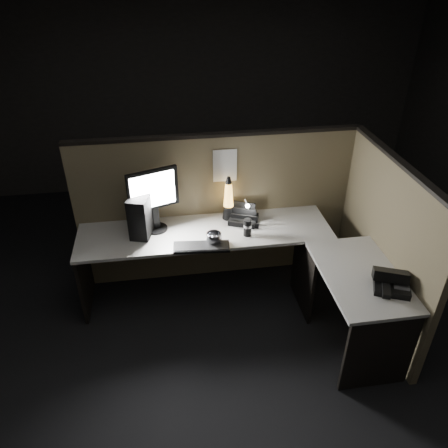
{
  "coord_description": "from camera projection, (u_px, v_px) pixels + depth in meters",
  "views": [
    {
      "loc": [
        -0.48,
        -2.7,
        2.91
      ],
      "look_at": [
        -0.01,
        0.35,
        0.95
      ],
      "focal_mm": 35.0,
      "sensor_mm": 36.0,
      "label": 1
    }
  ],
  "objects": [
    {
      "name": "desk_phone",
      "position": [
        391.0,
        282.0,
        3.27
      ],
      "size": [
        0.32,
        0.32,
        0.15
      ],
      "rotation": [
        0.0,
        0.0,
        -0.4
      ],
      "color": "black",
      "rests_on": "desk"
    },
    {
      "name": "organizer",
      "position": [
        243.0,
        217.0,
        4.09
      ],
      "size": [
        0.32,
        0.3,
        0.19
      ],
      "rotation": [
        0.0,
        0.0,
        -0.39
      ],
      "color": "black",
      "rests_on": "desk"
    },
    {
      "name": "mouse",
      "position": [
        221.0,
        245.0,
        3.76
      ],
      "size": [
        0.08,
        0.06,
        0.03
      ],
      "primitive_type": "ellipsoid",
      "rotation": [
        0.0,
        0.0,
        -0.06
      ],
      "color": "black",
      "rests_on": "desk"
    },
    {
      "name": "travel_mug",
      "position": [
        248.0,
        227.0,
        3.87
      ],
      "size": [
        0.07,
        0.07,
        0.16
      ],
      "primitive_type": "cylinder",
      "color": "black",
      "rests_on": "desk"
    },
    {
      "name": "partition_back",
      "position": [
        216.0,
        210.0,
        4.25
      ],
      "size": [
        2.66,
        0.06,
        1.5
      ],
      "primitive_type": "cube",
      "color": "brown",
      "rests_on": "ground"
    },
    {
      "name": "lava_lamp",
      "position": [
        228.0,
        202.0,
        4.06
      ],
      "size": [
        0.12,
        0.12,
        0.43
      ],
      "color": "black",
      "rests_on": "desk"
    },
    {
      "name": "pc_tower",
      "position": [
        143.0,
        212.0,
        3.87
      ],
      "size": [
        0.26,
        0.4,
        0.39
      ],
      "primitive_type": "cube",
      "rotation": [
        0.0,
        0.0,
        -0.28
      ],
      "color": "black",
      "rests_on": "desk"
    },
    {
      "name": "monitor",
      "position": [
        153.0,
        195.0,
        3.81
      ],
      "size": [
        0.44,
        0.21,
        0.59
      ],
      "rotation": [
        0.0,
        0.0,
        0.34
      ],
      "color": "black",
      "rests_on": "desk"
    },
    {
      "name": "floor",
      "position": [
        231.0,
        335.0,
        3.88
      ],
      "size": [
        6.0,
        6.0,
        0.0
      ],
      "primitive_type": "plane",
      "color": "black",
      "rests_on": "ground"
    },
    {
      "name": "steel_mug",
      "position": [
        214.0,
        238.0,
        3.77
      ],
      "size": [
        0.16,
        0.16,
        0.11
      ],
      "primitive_type": "imported",
      "rotation": [
        0.0,
        0.0,
        0.17
      ],
      "color": "silver",
      "rests_on": "desk"
    },
    {
      "name": "pinned_paper",
      "position": [
        225.0,
        166.0,
        3.98
      ],
      "size": [
        0.22,
        0.0,
        0.31
      ],
      "primitive_type": "cube",
      "color": "white",
      "rests_on": "partition_back"
    },
    {
      "name": "partition_right",
      "position": [
        384.0,
        246.0,
        3.73
      ],
      "size": [
        0.06,
        1.66,
        1.5
      ],
      "primitive_type": "cube",
      "color": "brown",
      "rests_on": "ground"
    },
    {
      "name": "clip_lamp",
      "position": [
        246.0,
        209.0,
        4.06
      ],
      "size": [
        0.04,
        0.16,
        0.21
      ],
      "color": "white",
      "rests_on": "desk"
    },
    {
      "name": "figurine",
      "position": [
        247.0,
        211.0,
        4.18
      ],
      "size": [
        0.05,
        0.05,
        0.05
      ],
      "primitive_type": "sphere",
      "color": "yellow",
      "rests_on": "desk"
    },
    {
      "name": "keyboard",
      "position": [
        201.0,
        247.0,
        3.74
      ],
      "size": [
        0.49,
        0.21,
        0.02
      ],
      "primitive_type": "cube",
      "rotation": [
        0.0,
        0.0,
        -0.1
      ],
      "color": "black",
      "rests_on": "desk"
    },
    {
      "name": "room_shell",
      "position": [
        234.0,
        169.0,
        3.01
      ],
      "size": [
        6.0,
        6.0,
        6.0
      ],
      "color": "silver",
      "rests_on": "ground"
    },
    {
      "name": "desk",
      "position": [
        247.0,
        264.0,
        3.8
      ],
      "size": [
        2.6,
        1.6,
        0.73
      ],
      "color": "#ACA9A3",
      "rests_on": "ground"
    }
  ]
}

